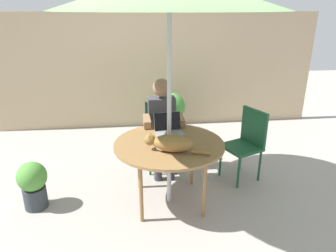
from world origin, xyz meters
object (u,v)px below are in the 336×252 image
Objects in this scene: person_seated at (162,122)px; cat at (170,143)px; chair_empty at (247,139)px; laptop at (168,127)px; potted_plant_near_fence at (171,110)px; potted_plant_by_chair at (33,183)px; chair_occupied at (161,130)px; patio_table at (169,147)px.

cat is (-0.01, -0.89, 0.11)m from person_seated.
chair_empty is 1.03m from laptop.
cat is at bearing -94.91° from laptop.
potted_plant_near_fence is at bearing 81.24° from laptop.
chair_occupied is at bearing 28.77° from potted_plant_by_chair.
potted_plant_near_fence is 1.33× the size of potted_plant_by_chair.
laptop reaches higher than potted_plant_by_chair.
patio_table reaches higher than potted_plant_near_fence.
cat is (-0.01, -1.05, 0.28)m from chair_occupied.
chair_empty is (1.02, 0.42, -0.14)m from patio_table.
person_seated is 2.30× the size of potted_plant_by_chair.
cat is at bearing -94.30° from patio_table.
chair_occupied is at bearing 89.19° from cat.
patio_table is at bearing -98.26° from potted_plant_near_fence.
potted_plant_near_fence is 2.60m from potted_plant_by_chair.
chair_empty reaches higher than potted_plant_by_chair.
cat is at bearing -97.91° from potted_plant_near_fence.
potted_plant_near_fence reaches higher than potted_plant_by_chair.
cat reaches higher than potted_plant_near_fence.
potted_plant_near_fence is (0.30, 2.19, -0.38)m from cat.
chair_occupied is 1.18m from potted_plant_near_fence.
chair_occupied and chair_empty have the same top height.
chair_occupied is 1.11m from chair_empty.
patio_table is 1.49m from potted_plant_by_chair.
laptop reaches higher than chair_occupied.
person_seated is 1.73× the size of potted_plant_near_fence.
chair_empty is 2.70× the size of laptop.
laptop is (-0.99, -0.13, 0.26)m from chair_empty.
chair_empty reaches higher than potted_plant_near_fence.
potted_plant_by_chair is at bearing 169.72° from cat.
potted_plant_by_chair is (-1.44, -0.64, -0.39)m from person_seated.
person_seated is 0.90m from cat.
person_seated is 1.96× the size of cat.
cat is 1.17× the size of potted_plant_by_chair.
potted_plant_near_fence is (0.29, 1.99, -0.25)m from patio_table.
chair_occupied is at bearing 90.00° from person_seated.
person_seated reaches higher than potted_plant_by_chair.
cat is 1.54m from potted_plant_by_chair.
cat is at bearing -149.09° from chair_empty.
laptop is at bearing -98.76° from potted_plant_near_fence.
chair_empty is at bearing 22.52° from patio_table.
laptop is (0.03, -0.57, 0.26)m from chair_occupied.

